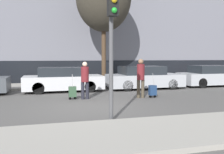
% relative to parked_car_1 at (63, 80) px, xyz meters
% --- Properties ---
extents(ground_plane, '(80.00, 80.00, 0.00)m').
position_rel_parked_car_1_xyz_m(ground_plane, '(0.59, -4.57, -0.62)').
color(ground_plane, '#565451').
extents(sidewalk_near, '(28.00, 2.50, 0.12)m').
position_rel_parked_car_1_xyz_m(sidewalk_near, '(0.59, -8.32, -0.56)').
color(sidewalk_near, '#A39E93').
rests_on(sidewalk_near, ground_plane).
extents(sidewalk_far, '(28.00, 3.00, 0.12)m').
position_rel_parked_car_1_xyz_m(sidewalk_far, '(0.59, 2.43, -0.56)').
color(sidewalk_far, '#A39E93').
rests_on(sidewalk_far, ground_plane).
extents(building_facade, '(28.00, 3.46, 10.54)m').
position_rel_parked_car_1_xyz_m(building_facade, '(0.59, 6.33, 4.64)').
color(building_facade, slate).
rests_on(building_facade, ground_plane).
extents(parked_car_1, '(4.21, 1.78, 1.30)m').
position_rel_parked_car_1_xyz_m(parked_car_1, '(0.00, 0.00, 0.00)').
color(parked_car_1, silver).
rests_on(parked_car_1, ground_plane).
extents(parked_car_2, '(4.37, 1.92, 1.33)m').
position_rel_parked_car_1_xyz_m(parked_car_2, '(4.70, -0.06, 0.01)').
color(parked_car_2, '#B7BABF').
rests_on(parked_car_2, ground_plane).
extents(parked_car_3, '(4.25, 1.86, 1.32)m').
position_rel_parked_car_1_xyz_m(parked_car_3, '(9.45, 0.09, 0.01)').
color(parked_car_3, '#B7BABF').
rests_on(parked_car_3, ground_plane).
extents(pedestrian_left, '(0.35, 0.34, 1.65)m').
position_rel_parked_car_1_xyz_m(pedestrian_left, '(0.76, -2.83, 0.31)').
color(pedestrian_left, '#23232D').
rests_on(pedestrian_left, ground_plane).
extents(trolley_left, '(0.34, 0.29, 1.11)m').
position_rel_parked_car_1_xyz_m(trolley_left, '(0.21, -2.79, -0.28)').
color(trolley_left, '#335138').
rests_on(trolley_left, ground_plane).
extents(pedestrian_right, '(0.34, 0.34, 1.77)m').
position_rel_parked_car_1_xyz_m(pedestrian_right, '(3.26, -3.14, 0.39)').
color(pedestrian_right, '#4C4233').
rests_on(pedestrian_right, ground_plane).
extents(trolley_right, '(0.34, 0.29, 1.11)m').
position_rel_parked_car_1_xyz_m(trolley_right, '(3.79, -3.27, -0.28)').
color(trolley_right, navy).
rests_on(trolley_right, ground_plane).
extents(traffic_light, '(0.28, 0.47, 3.77)m').
position_rel_parked_car_1_xyz_m(traffic_light, '(0.88, -6.93, 2.07)').
color(traffic_light, '#515154').
rests_on(traffic_light, ground_plane).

